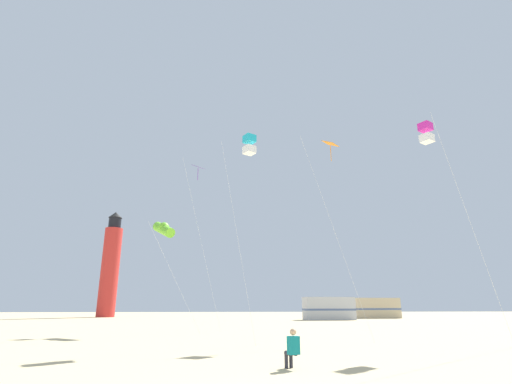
% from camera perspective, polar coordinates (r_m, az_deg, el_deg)
% --- Properties ---
extents(kite_flyer_standing, '(0.44, 0.56, 1.16)m').
position_cam_1_polar(kite_flyer_standing, '(12.56, 5.39, -21.96)').
color(kite_flyer_standing, '#147F84').
rests_on(kite_flyer_standing, ground).
extents(kite_tube_lime, '(3.92, 4.16, 7.77)m').
position_cam_1_polar(kite_tube_lime, '(28.51, -13.51, -5.36)').
color(kite_tube_lime, silver).
rests_on(kite_tube_lime, ground).
extents(kite_box_magenta, '(3.29, 2.71, 11.60)m').
position_cam_1_polar(kite_box_magenta, '(23.56, 23.92, 7.98)').
color(kite_box_magenta, silver).
rests_on(kite_box_magenta, ground).
extents(kite_box_cyan, '(2.04, 2.04, 11.39)m').
position_cam_1_polar(kite_box_cyan, '(22.56, -0.99, 6.99)').
color(kite_box_cyan, silver).
rests_on(kite_box_cyan, ground).
extents(kite_diamond_violet, '(3.39, 2.88, 13.47)m').
position_cam_1_polar(kite_diamond_violet, '(33.21, -8.53, 2.63)').
color(kite_diamond_violet, silver).
rests_on(kite_diamond_violet, ground).
extents(kite_diamond_orange, '(3.24, 2.79, 12.01)m').
position_cam_1_polar(kite_diamond_orange, '(25.00, 11.00, 5.96)').
color(kite_diamond_orange, silver).
rests_on(kite_diamond_orange, ground).
extents(lighthouse_distant, '(2.80, 2.80, 16.80)m').
position_cam_1_polar(lighthouse_distant, '(67.41, -20.79, -10.23)').
color(lighthouse_distant, red).
rests_on(lighthouse_distant, ground).
extents(rv_van_silver, '(6.62, 2.88, 2.80)m').
position_cam_1_polar(rv_van_silver, '(52.25, 10.74, -16.60)').
color(rv_van_silver, '#B7BABF').
rests_on(rv_van_silver, ground).
extents(rv_van_tan, '(6.58, 2.75, 2.80)m').
position_cam_1_polar(rv_van_tan, '(60.33, 17.41, -16.10)').
color(rv_van_tan, '#C6B28C').
rests_on(rv_van_tan, ground).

